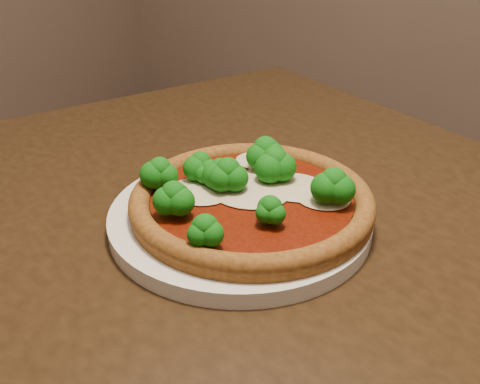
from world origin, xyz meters
The scene contains 3 objects.
dining_table centered at (-0.01, -0.06, 0.65)m, with size 1.35×1.22×0.75m.
plate centered at (-0.07, -0.04, 0.76)m, with size 0.29×0.29×0.02m, color silver.
pizza centered at (-0.07, -0.03, 0.79)m, with size 0.27×0.27×0.06m.
Camera 1 is at (0.19, -0.47, 1.07)m, focal length 40.00 mm.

